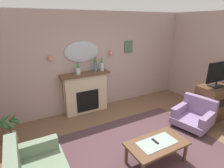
# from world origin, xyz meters

# --- Properties ---
(floor) EXTENTS (6.92, 5.90, 0.10)m
(floor) POSITION_xyz_m (0.00, 0.00, -0.05)
(floor) COLOR brown
(floor) RESTS_ON ground
(wall_back) EXTENTS (6.92, 0.10, 2.76)m
(wall_back) POSITION_xyz_m (0.00, 2.50, 1.38)
(wall_back) COLOR #B29993
(wall_back) RESTS_ON ground
(patterned_rug) EXTENTS (3.20, 2.40, 0.01)m
(patterned_rug) POSITION_xyz_m (0.00, 0.20, 0.01)
(patterned_rug) COLOR #4C3338
(patterned_rug) RESTS_ON ground
(fireplace) EXTENTS (1.36, 0.36, 1.16)m
(fireplace) POSITION_xyz_m (-0.42, 2.28, 0.57)
(fireplace) COLOR beige
(fireplace) RESTS_ON ground
(mantel_vase_left) EXTENTS (0.13, 0.13, 0.34)m
(mantel_vase_left) POSITION_xyz_m (-0.62, 2.25, 1.31)
(mantel_vase_left) COLOR silver
(mantel_vase_left) RESTS_ON fireplace
(mantel_vase_right) EXTENTS (0.10, 0.10, 0.43)m
(mantel_vase_right) POSITION_xyz_m (-0.12, 2.25, 1.39)
(mantel_vase_right) COLOR #4C7093
(mantel_vase_right) RESTS_ON fireplace
(mantel_vase_centre) EXTENTS (0.11, 0.11, 0.40)m
(mantel_vase_centre) POSITION_xyz_m (0.08, 2.25, 1.35)
(mantel_vase_centre) COLOR silver
(mantel_vase_centre) RESTS_ON fireplace
(wall_mirror) EXTENTS (0.96, 0.06, 0.56)m
(wall_mirror) POSITION_xyz_m (-0.42, 2.42, 1.71)
(wall_mirror) COLOR #B2BCC6
(wall_sconce_left) EXTENTS (0.14, 0.14, 0.14)m
(wall_sconce_left) POSITION_xyz_m (-1.27, 2.37, 1.66)
(wall_sconce_left) COLOR #D17066
(wall_sconce_right) EXTENTS (0.14, 0.14, 0.14)m
(wall_sconce_right) POSITION_xyz_m (0.43, 2.37, 1.66)
(wall_sconce_right) COLOR #D17066
(framed_picture) EXTENTS (0.28, 0.03, 0.36)m
(framed_picture) POSITION_xyz_m (1.08, 2.43, 1.75)
(framed_picture) COLOR #4C6B56
(coffee_table) EXTENTS (1.10, 0.60, 0.45)m
(coffee_table) POSITION_xyz_m (-0.04, -0.25, 0.38)
(coffee_table) COLOR brown
(coffee_table) RESTS_ON ground
(tv_remote) EXTENTS (0.04, 0.16, 0.02)m
(tv_remote) POSITION_xyz_m (-0.06, -0.22, 0.45)
(tv_remote) COLOR black
(tv_remote) RESTS_ON coffee_table
(armchair_beside_couch) EXTENTS (0.99, 0.97, 0.71)m
(armchair_beside_couch) POSITION_xyz_m (1.65, 0.26, 0.31)
(armchair_beside_couch) COLOR gray
(armchair_beside_couch) RESTS_ON ground
(tv_cabinet) EXTENTS (0.80, 0.58, 0.90)m
(tv_cabinet) POSITION_xyz_m (2.41, 0.34, 0.45)
(tv_cabinet) COLOR brown
(tv_cabinet) RESTS_ON ground
(tv_flatscreen) EXTENTS (0.84, 0.24, 0.65)m
(tv_flatscreen) POSITION_xyz_m (2.41, 0.32, 1.25)
(tv_flatscreen) COLOR black
(tv_flatscreen) RESTS_ON tv_cabinet
(potted_plant_small_fern) EXTENTS (0.43, 0.42, 0.67)m
(potted_plant_small_fern) POSITION_xyz_m (-2.36, 1.75, 0.35)
(potted_plant_small_fern) COLOR silver
(potted_plant_small_fern) RESTS_ON ground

